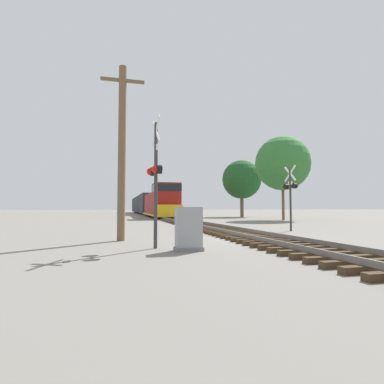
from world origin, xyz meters
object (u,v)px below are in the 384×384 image
at_px(tree_mid_background, 242,180).
at_px(relay_cabinet, 189,229).
at_px(crossing_signal_far, 291,191).
at_px(tree_far_right, 283,163).
at_px(freight_train, 146,205).
at_px(utility_pole, 122,150).
at_px(crossing_signal_near, 155,174).

bearing_deg(tree_mid_background, relay_cabinet, -116.06).
distance_m(crossing_signal_far, tree_mid_background, 27.45).
height_order(relay_cabinet, tree_mid_background, tree_mid_background).
distance_m(crossing_signal_far, tree_far_right, 16.67).
bearing_deg(relay_cabinet, tree_far_right, 52.71).
xyz_separation_m(freight_train, utility_pole, (-5.53, -50.61, 1.72)).
xyz_separation_m(utility_pole, tree_mid_background, (17.85, 28.88, 1.82)).
height_order(freight_train, crossing_signal_near, crossing_signal_near).
bearing_deg(tree_mid_background, crossing_signal_far, -107.48).
xyz_separation_m(freight_train, crossing_signal_near, (-4.46, -53.24, 0.45)).
distance_m(crossing_signal_near, utility_pole, 3.12).
bearing_deg(freight_train, utility_pole, -96.24).
distance_m(crossing_signal_far, relay_cabinet, 10.04).
relative_size(freight_train, tree_mid_background, 7.08).
height_order(tree_far_right, tree_mid_background, tree_far_right).
bearing_deg(crossing_signal_near, relay_cabinet, 42.61).
relative_size(crossing_signal_far, tree_far_right, 0.41).
relative_size(utility_pole, tree_mid_background, 0.86).
bearing_deg(utility_pole, crossing_signal_far, 16.65).
xyz_separation_m(relay_cabinet, tree_far_right, (15.57, 20.44, 5.62)).
relative_size(relay_cabinet, tree_mid_background, 0.16).
bearing_deg(relay_cabinet, freight_train, 86.30).
relative_size(freight_train, crossing_signal_near, 13.70).
xyz_separation_m(crossing_signal_far, tree_far_right, (7.94, 14.11, 3.95)).
xyz_separation_m(freight_train, relay_cabinet, (-3.50, -54.04, -1.35)).
height_order(relay_cabinet, tree_far_right, tree_far_right).
xyz_separation_m(freight_train, tree_far_right, (12.07, -33.61, 4.26)).
xyz_separation_m(crossing_signal_far, utility_pole, (-9.66, -2.89, 1.41)).
relative_size(crossing_signal_far, utility_pole, 0.52).
height_order(relay_cabinet, utility_pole, utility_pole).
bearing_deg(freight_train, crossing_signal_far, -85.06).
bearing_deg(crossing_signal_far, crossing_signal_near, 111.93).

